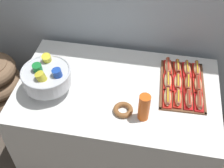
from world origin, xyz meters
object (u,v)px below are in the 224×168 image
object	(u,v)px
hot_dog_4	(168,81)
hot_dog_2	(189,100)
serving_tray	(182,86)
donut	(123,110)
hot_dog_6	(188,83)
hot_dog_5	(178,83)
hot_dog_11	(197,70)
hot_dog_8	(168,67)
hot_dog_7	(198,84)
buffet_table	(117,117)
hot_dog_3	(199,101)
punch_bowl	(47,76)
cup_stack	(144,107)
hot_dog_0	(167,97)
hot_dog_9	(178,68)
hot_dog_10	(187,69)
hot_dog_1	(178,99)

from	to	relation	value
hot_dog_4	hot_dog_2	bearing A→B (deg)	-45.60
serving_tray	donut	world-z (taller)	donut
hot_dog_6	hot_dog_5	bearing A→B (deg)	-177.87
serving_tray	hot_dog_11	size ratio (longest dim) A/B	3.07
hot_dog_8	hot_dog_11	distance (m)	0.23
hot_dog_11	donut	xyz separation A→B (m)	(-0.51, -0.50, -0.02)
hot_dog_4	hot_dog_7	size ratio (longest dim) A/B	1.04
hot_dog_2	hot_dog_7	xyz separation A→B (m)	(0.07, 0.17, -0.00)
buffet_table	hot_dog_4	size ratio (longest dim) A/B	8.33
hot_dog_4	hot_dog_11	world-z (taller)	hot_dog_4
hot_dog_3	serving_tray	bearing A→B (deg)	126.41
punch_bowl	cup_stack	bearing A→B (deg)	-9.93
hot_dog_0	cup_stack	world-z (taller)	cup_stack
hot_dog_0	hot_dog_9	xyz separation A→B (m)	(0.06, 0.33, 0.00)
donut	hot_dog_10	bearing A→B (deg)	48.61
hot_dog_9	hot_dog_5	bearing A→B (deg)	-87.87
hot_dog_0	punch_bowl	size ratio (longest dim) A/B	0.51
hot_dog_5	hot_dog_10	size ratio (longest dim) A/B	0.97
serving_tray	hot_dog_10	xyz separation A→B (m)	(0.03, 0.17, 0.03)
hot_dog_4	hot_dog_11	bearing A→B (deg)	38.38
hot_dog_7	hot_dog_10	distance (m)	0.18
hot_dog_1	hot_dog_6	distance (m)	0.18
serving_tray	hot_dog_2	xyz separation A→B (m)	(0.04, -0.16, 0.03)
hot_dog_11	hot_dog_9	bearing A→B (deg)	-177.87
buffet_table	hot_dog_8	world-z (taller)	hot_dog_8
hot_dog_0	buffet_table	bearing A→B (deg)	171.22
hot_dog_2	donut	size ratio (longest dim) A/B	1.21
hot_dog_1	cup_stack	world-z (taller)	cup_stack
serving_tray	hot_dog_11	bearing A→B (deg)	57.84
hot_dog_4	hot_dog_8	distance (m)	0.17
hot_dog_11	punch_bowl	bearing A→B (deg)	-159.92
hot_dog_0	punch_bowl	world-z (taller)	punch_bowl
hot_dog_3	hot_dog_7	size ratio (longest dim) A/B	1.02
hot_dog_9	punch_bowl	xyz separation A→B (m)	(-0.93, -0.39, 0.11)
hot_dog_1	hot_dog_0	bearing A→B (deg)	-177.87
hot_dog_2	hot_dog_3	xyz separation A→B (m)	(0.07, 0.00, -0.00)
hot_dog_9	cup_stack	xyz separation A→B (m)	(-0.22, -0.52, 0.07)
cup_stack	hot_dog_7	bearing A→B (deg)	43.65
hot_dog_5	hot_dog_10	distance (m)	0.18
hot_dog_0	hot_dog_1	bearing A→B (deg)	2.13
hot_dog_9	hot_dog_3	bearing A→B (deg)	-63.43
buffet_table	cup_stack	distance (m)	0.56
hot_dog_2	hot_dog_4	world-z (taller)	same
hot_dog_3	hot_dog_6	bearing A→B (deg)	116.57
hot_dog_3	hot_dog_10	bearing A→B (deg)	104.93
hot_dog_5	hot_dog_11	world-z (taller)	hot_dog_11
hot_dog_10	buffet_table	bearing A→B (deg)	-151.64
hot_dog_11	hot_dog_5	bearing A→B (deg)	-130.15
hot_dog_11	cup_stack	xyz separation A→B (m)	(-0.37, -0.52, 0.07)
buffet_table	hot_dog_1	distance (m)	0.60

